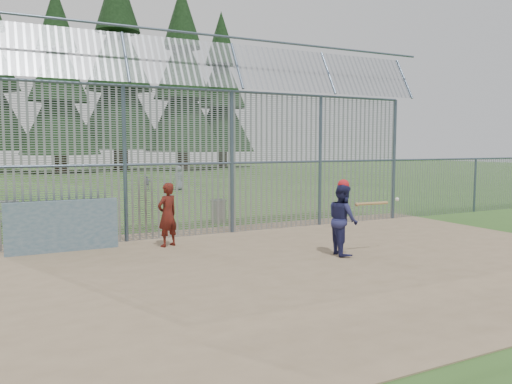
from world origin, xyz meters
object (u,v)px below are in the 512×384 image
dugout_wall (63,226)px  batter (343,220)px  trash_can (218,211)px  onlooker (167,215)px

dugout_wall → batter: batter is taller
dugout_wall → trash_can: (4.98, 2.52, -0.24)m
batter → trash_can: 5.80m
onlooker → batter: bearing=115.9°
onlooker → trash_can: 4.03m
dugout_wall → trash_can: 5.59m
dugout_wall → onlooker: size_ratio=1.59×
trash_can → onlooker: bearing=-130.8°
onlooker → trash_can: size_ratio=1.91×
dugout_wall → batter: (5.62, -3.23, 0.20)m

